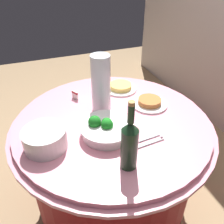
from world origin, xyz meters
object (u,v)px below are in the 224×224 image
Objects in this scene: food_plate_peanuts at (149,103)px; wine_bottle at (129,144)px; food_plate_noodles at (120,87)px; broccoli_bowl at (106,128)px; plate_stack at (45,139)px; serving_tongs at (150,141)px; label_placard_front at (75,95)px; decorative_fruit_vase at (101,85)px.

wine_bottle is at bearing -38.58° from food_plate_peanuts.
wine_bottle is 0.71m from food_plate_noodles.
broccoli_bowl is 1.27× the size of food_plate_peanuts.
plate_stack is 1.25× the size of serving_tongs.
label_placard_front is (-0.41, -0.07, -0.01)m from broccoli_bowl.
wine_bottle is (0.26, 0.32, 0.08)m from plate_stack.
decorative_fruit_vase is 0.25m from label_placard_front.
broccoli_bowl reaches higher than plate_stack.
decorative_fruit_vase is at bearing 175.62° from wine_bottle.
food_plate_noodles is (-0.25, -0.09, 0.00)m from food_plate_peanuts.
plate_stack is 0.95× the size of food_plate_noodles.
serving_tongs is 0.76× the size of food_plate_peanuts.
food_plate_peanuts is 0.26m from food_plate_noodles.
food_plate_noodles is (-0.18, 0.20, -0.14)m from decorative_fruit_vase.
broccoli_bowl is 0.82× the size of decorative_fruit_vase.
label_placard_front is at bearing -170.71° from broccoli_bowl.
broccoli_bowl is at bearing -63.62° from food_plate_peanuts.
broccoli_bowl reaches higher than food_plate_peanuts.
wine_bottle is at bearing -57.37° from serving_tongs.
food_plate_noodles is at bearing 172.73° from serving_tongs.
plate_stack is at bearing -92.93° from broccoli_bowl.
plate_stack is at bearing -128.23° from wine_bottle.
plate_stack is at bearing -54.26° from food_plate_noodles.
food_plate_peanuts is (-0.41, 0.33, -0.11)m from wine_bottle.
food_plate_noodles is (-0.40, 0.56, -0.03)m from plate_stack.
decorative_fruit_vase is at bearing 121.37° from plate_stack.
food_plate_noodles is at bearing 160.21° from wine_bottle.
decorative_fruit_vase is 0.33m from food_plate_peanuts.
decorative_fruit_vase is (-0.48, 0.04, 0.03)m from wine_bottle.
serving_tongs is at bearing 19.47° from decorative_fruit_vase.
wine_bottle is at bearing -4.38° from decorative_fruit_vase.
serving_tongs is at bearing 24.97° from label_placard_front.
food_plate_peanuts is at bearing 103.49° from plate_stack.
serving_tongs is 0.76× the size of food_plate_noodles.
wine_bottle is 0.66m from label_placard_front.
broccoli_bowl is 0.39m from food_plate_peanuts.
broccoli_bowl reaches higher than serving_tongs.
broccoli_bowl is 0.49m from food_plate_noodles.
plate_stack reaches higher than food_plate_noodles.
decorative_fruit_vase is 1.55× the size of food_plate_noodles.
food_plate_peanuts is at bearing 20.29° from food_plate_noodles.
broccoli_bowl is 1.67× the size of serving_tongs.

